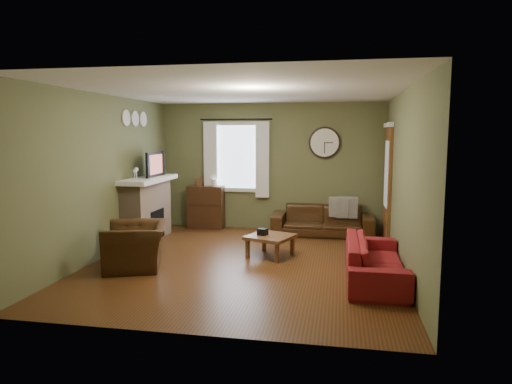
% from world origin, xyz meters
% --- Properties ---
extents(floor, '(4.60, 5.20, 0.00)m').
position_xyz_m(floor, '(0.00, 0.00, 0.00)').
color(floor, '#4B2911').
rests_on(floor, ground).
extents(ceiling, '(4.60, 5.20, 0.00)m').
position_xyz_m(ceiling, '(0.00, 0.00, 2.60)').
color(ceiling, white).
rests_on(ceiling, ground).
extents(wall_left, '(0.00, 5.20, 2.60)m').
position_xyz_m(wall_left, '(-2.30, 0.00, 1.30)').
color(wall_left, '#5F643D').
rests_on(wall_left, ground).
extents(wall_right, '(0.00, 5.20, 2.60)m').
position_xyz_m(wall_right, '(2.30, 0.00, 1.30)').
color(wall_right, '#5F643D').
rests_on(wall_right, ground).
extents(wall_back, '(4.60, 0.00, 2.60)m').
position_xyz_m(wall_back, '(0.00, 2.60, 1.30)').
color(wall_back, '#5F643D').
rests_on(wall_back, ground).
extents(wall_front, '(4.60, 0.00, 2.60)m').
position_xyz_m(wall_front, '(0.00, -2.60, 1.30)').
color(wall_front, '#5F643D').
rests_on(wall_front, ground).
extents(fireplace, '(0.40, 1.40, 1.10)m').
position_xyz_m(fireplace, '(-2.10, 1.15, 0.55)').
color(fireplace, tan).
rests_on(fireplace, floor).
extents(firebox, '(0.04, 0.60, 0.55)m').
position_xyz_m(firebox, '(-1.91, 1.15, 0.30)').
color(firebox, black).
rests_on(firebox, fireplace).
extents(mantel, '(0.58, 1.60, 0.08)m').
position_xyz_m(mantel, '(-2.07, 1.15, 1.14)').
color(mantel, white).
rests_on(mantel, fireplace).
extents(tv, '(0.08, 0.60, 0.35)m').
position_xyz_m(tv, '(-2.05, 1.30, 1.35)').
color(tv, black).
rests_on(tv, mantel).
extents(tv_screen, '(0.02, 0.62, 0.36)m').
position_xyz_m(tv_screen, '(-1.97, 1.30, 1.41)').
color(tv_screen, '#994C3F').
rests_on(tv_screen, mantel).
extents(medallion_left, '(0.28, 0.28, 0.03)m').
position_xyz_m(medallion_left, '(-2.28, 0.80, 2.25)').
color(medallion_left, white).
rests_on(medallion_left, wall_left).
extents(medallion_mid, '(0.28, 0.28, 0.03)m').
position_xyz_m(medallion_mid, '(-2.28, 1.15, 2.25)').
color(medallion_mid, white).
rests_on(medallion_mid, wall_left).
extents(medallion_right, '(0.28, 0.28, 0.03)m').
position_xyz_m(medallion_right, '(-2.28, 1.50, 2.25)').
color(medallion_right, white).
rests_on(medallion_right, wall_left).
extents(window_pane, '(1.00, 0.02, 1.30)m').
position_xyz_m(window_pane, '(-0.70, 2.58, 1.50)').
color(window_pane, silver).
rests_on(window_pane, wall_back).
extents(curtain_rod, '(0.03, 0.03, 1.50)m').
position_xyz_m(curtain_rod, '(-0.70, 2.48, 2.27)').
color(curtain_rod, black).
rests_on(curtain_rod, wall_back).
extents(curtain_left, '(0.28, 0.04, 1.55)m').
position_xyz_m(curtain_left, '(-1.25, 2.48, 1.45)').
color(curtain_left, white).
rests_on(curtain_left, wall_back).
extents(curtain_right, '(0.28, 0.04, 1.55)m').
position_xyz_m(curtain_right, '(-0.15, 2.48, 1.45)').
color(curtain_right, white).
rests_on(curtain_right, wall_back).
extents(wall_clock, '(0.64, 0.06, 0.64)m').
position_xyz_m(wall_clock, '(1.10, 2.55, 1.80)').
color(wall_clock, white).
rests_on(wall_clock, wall_back).
extents(door, '(0.05, 0.90, 2.10)m').
position_xyz_m(door, '(2.27, 1.85, 1.05)').
color(door, brown).
rests_on(door, floor).
extents(bookshelf, '(0.75, 0.32, 0.89)m').
position_xyz_m(bookshelf, '(-1.34, 2.42, 0.45)').
color(bookshelf, '#361F10').
rests_on(bookshelf, floor).
extents(book, '(0.24, 0.25, 0.02)m').
position_xyz_m(book, '(-1.35, 2.60, 0.96)').
color(book, brown).
rests_on(book, bookshelf).
extents(sofa_brown, '(1.97, 0.77, 0.57)m').
position_xyz_m(sofa_brown, '(1.10, 2.20, 0.29)').
color(sofa_brown, '#321D0D').
rests_on(sofa_brown, floor).
extents(pillow_left, '(0.41, 0.13, 0.41)m').
position_xyz_m(pillow_left, '(1.56, 2.24, 0.55)').
color(pillow_left, gray).
rests_on(pillow_left, sofa_brown).
extents(pillow_right, '(0.40, 0.18, 0.38)m').
position_xyz_m(pillow_right, '(1.41, 2.24, 0.55)').
color(pillow_right, gray).
rests_on(pillow_right, sofa_brown).
extents(sofa_red, '(0.75, 1.91, 0.56)m').
position_xyz_m(sofa_red, '(1.91, -0.50, 0.28)').
color(sofa_red, maroon).
rests_on(sofa_red, floor).
extents(armchair, '(1.15, 1.23, 0.65)m').
position_xyz_m(armchair, '(-1.54, -0.53, 0.32)').
color(armchair, '#321D0D').
rests_on(armchair, floor).
extents(coffee_table, '(0.85, 0.85, 0.35)m').
position_xyz_m(coffee_table, '(0.33, 0.40, 0.18)').
color(coffee_table, brown).
rests_on(coffee_table, floor).
extents(tissue_box, '(0.18, 0.18, 0.11)m').
position_xyz_m(tissue_box, '(0.21, 0.39, 0.40)').
color(tissue_box, black).
rests_on(tissue_box, coffee_table).
extents(wine_glass_a, '(0.06, 0.06, 0.19)m').
position_xyz_m(wine_glass_a, '(-2.05, 0.58, 1.27)').
color(wine_glass_a, white).
rests_on(wine_glass_a, mantel).
extents(wine_glass_b, '(0.08, 0.08, 0.21)m').
position_xyz_m(wine_glass_b, '(-2.05, 0.65, 1.29)').
color(wine_glass_b, white).
rests_on(wine_glass_b, mantel).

